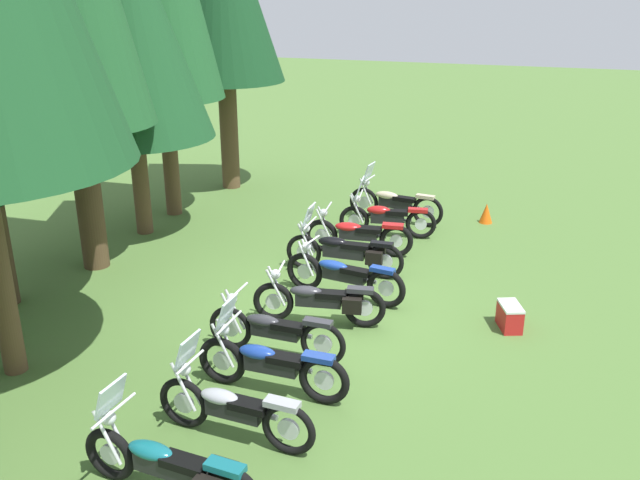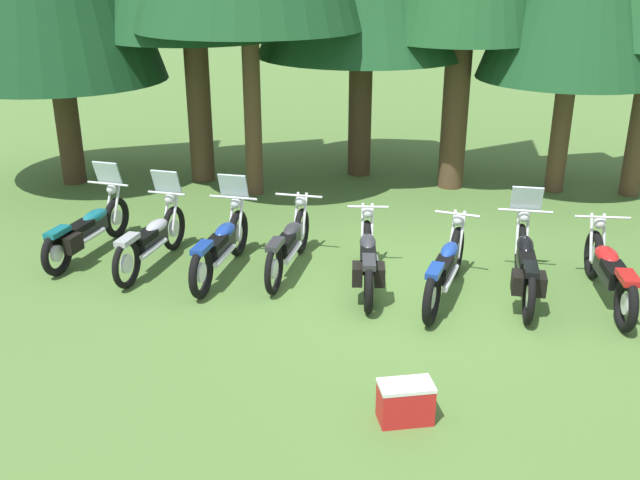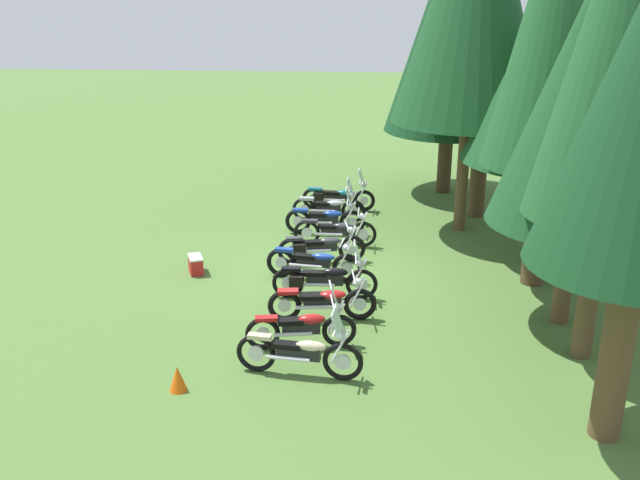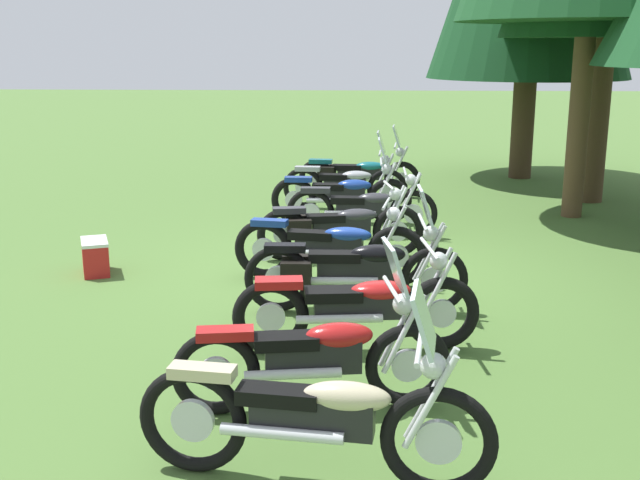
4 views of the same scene
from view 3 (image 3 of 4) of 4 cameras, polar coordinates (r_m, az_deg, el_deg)
The scene contains 19 objects.
ground_plane at distance 18.01m, azimuth 0.30°, elevation -2.45°, with size 80.00×80.00×0.00m, color #4C7033.
motorcycle_0 at distance 22.58m, azimuth 1.40°, elevation 3.50°, with size 0.74×2.32×1.35m.
motorcycle_1 at distance 21.45m, azimuth 0.78°, elevation 2.65°, with size 0.63×2.20×1.37m.
motorcycle_2 at distance 20.38m, azimuth 0.49°, elevation 1.71°, with size 0.76×2.28×1.38m.
motorcycle_3 at distance 19.48m, azimuth 1.25°, elevation 0.74°, with size 0.74×2.27×1.01m.
motorcycle_4 at distance 18.33m, azimuth 0.01°, elevation -0.55°, with size 0.75×2.26×1.01m.
motorcycle_5 at distance 17.32m, azimuth -0.44°, elevation -1.80°, with size 0.65×2.37×1.02m.
motorcycle_6 at distance 16.30m, azimuth 0.29°, elevation -3.11°, with size 0.77×2.41×1.38m.
motorcycle_7 at distance 15.29m, azimuth 0.23°, elevation -4.90°, with size 0.77×2.33×1.01m.
motorcycle_8 at distance 14.20m, azimuth -1.37°, elevation -6.90°, with size 0.66×2.20×1.36m.
motorcycle_9 at distance 13.25m, azimuth -1.54°, elevation -8.94°, with size 0.61×2.38×1.39m.
pine_tree_0 at distance 24.09m, azimuth 10.55°, elevation 16.45°, with size 4.21×4.21×8.89m.
pine_tree_1 at distance 21.62m, azimuth 13.42°, elevation 16.74°, with size 3.62×3.62×8.79m.
pine_tree_3 at distance 18.84m, azimuth 18.22°, elevation 12.93°, with size 4.32×4.32×7.26m.
pine_tree_4 at distance 16.68m, azimuth 18.63°, elevation 16.86°, with size 2.93×2.93×9.71m.
pine_tree_5 at distance 14.87m, azimuth 20.50°, elevation 10.55°, with size 3.50×3.50×7.32m.
pine_tree_6 at distance 13.38m, azimuth 23.19°, elevation 15.13°, with size 2.84×2.84×9.42m.
picnic_cooler at distance 18.07m, azimuth -9.86°, elevation -1.93°, with size 0.63×0.49×0.43m.
traffic_cone at distance 13.19m, azimuth -11.25°, elevation -10.75°, with size 0.32×0.32×0.48m, color #EA590F.
Camera 3 is at (16.59, 1.00, 6.94)m, focal length 40.23 mm.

